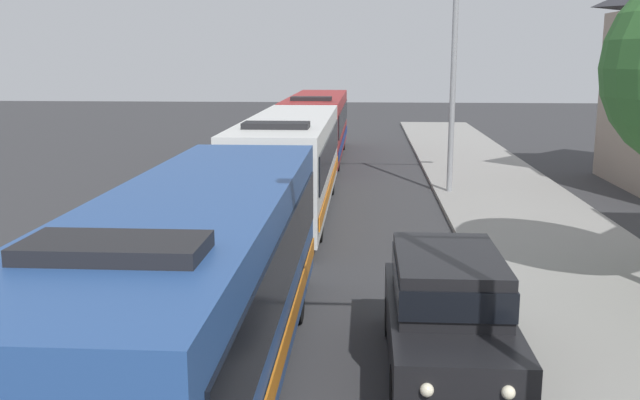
# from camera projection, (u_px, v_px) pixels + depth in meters

# --- Properties ---
(bus_lead) EXTENTS (2.58, 10.89, 3.21)m
(bus_lead) POSITION_uv_depth(u_px,v_px,m) (198.00, 285.00, 10.22)
(bus_lead) COLOR #284C8C
(bus_lead) RESTS_ON ground_plane
(bus_second_in_line) EXTENTS (2.58, 11.51, 3.21)m
(bus_second_in_line) POSITION_uv_depth(u_px,v_px,m) (290.00, 160.00, 22.44)
(bus_second_in_line) COLOR silver
(bus_second_in_line) RESTS_ON ground_plane
(bus_middle) EXTENTS (2.58, 12.40, 3.21)m
(bus_middle) POSITION_uv_depth(u_px,v_px,m) (317.00, 124.00, 34.51)
(bus_middle) COLOR maroon
(bus_middle) RESTS_ON ground_plane
(white_suv) EXTENTS (1.86, 4.70, 1.90)m
(white_suv) POSITION_uv_depth(u_px,v_px,m) (447.00, 308.00, 11.18)
(white_suv) COLOR black
(white_suv) RESTS_ON ground_plane
(streetlamp_mid) EXTENTS (6.00, 0.28, 7.76)m
(streetlamp_mid) POSITION_uv_depth(u_px,v_px,m) (454.00, 56.00, 24.66)
(streetlamp_mid) COLOR gray
(streetlamp_mid) RESTS_ON sidewalk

